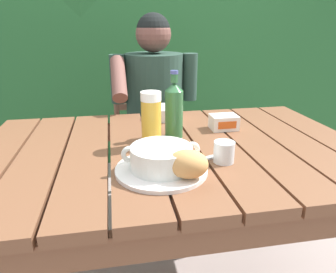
# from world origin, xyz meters

# --- Properties ---
(dining_table) EXTENTS (1.36, 0.87, 0.75)m
(dining_table) POSITION_xyz_m (-0.00, 0.00, 0.66)
(dining_table) COLOR brown
(dining_table) RESTS_ON ground_plane
(hedge_backdrop) EXTENTS (3.93, 0.93, 2.51)m
(hedge_backdrop) POSITION_xyz_m (-0.08, 1.85, 1.01)
(hedge_backdrop) COLOR #265D2F
(hedge_backdrop) RESTS_ON ground_plane
(chair_near_diner) EXTENTS (0.46, 0.45, 0.96)m
(chair_near_diner) POSITION_xyz_m (0.03, 0.87, 0.48)
(chair_near_diner) COLOR brown
(chair_near_diner) RESTS_ON ground_plane
(person_eating) EXTENTS (0.48, 0.47, 1.21)m
(person_eating) POSITION_xyz_m (0.03, 0.67, 0.71)
(person_eating) COLOR #274035
(person_eating) RESTS_ON ground_plane
(serving_plate) EXTENTS (0.27, 0.27, 0.01)m
(serving_plate) POSITION_xyz_m (-0.08, -0.19, 0.76)
(serving_plate) COLOR white
(serving_plate) RESTS_ON dining_table
(soup_bowl) EXTENTS (0.23, 0.18, 0.07)m
(soup_bowl) POSITION_xyz_m (-0.08, -0.19, 0.80)
(soup_bowl) COLOR white
(soup_bowl) RESTS_ON serving_plate
(bread_roll) EXTENTS (0.13, 0.11, 0.08)m
(bread_roll) POSITION_xyz_m (-0.01, -0.26, 0.80)
(bread_roll) COLOR tan
(bread_roll) RESTS_ON serving_plate
(beer_glass) EXTENTS (0.07, 0.07, 0.19)m
(beer_glass) POSITION_xyz_m (-0.08, 0.01, 0.85)
(beer_glass) COLOR gold
(beer_glass) RESTS_ON dining_table
(beer_bottle) EXTENTS (0.07, 0.07, 0.25)m
(beer_bottle) POSITION_xyz_m (0.02, 0.09, 0.86)
(beer_bottle) COLOR #2C6135
(beer_bottle) RESTS_ON dining_table
(water_glass_small) EXTENTS (0.07, 0.07, 0.07)m
(water_glass_small) POSITION_xyz_m (0.13, -0.16, 0.78)
(water_glass_small) COLOR silver
(water_glass_small) RESTS_ON dining_table
(butter_tub) EXTENTS (0.11, 0.08, 0.06)m
(butter_tub) POSITION_xyz_m (0.24, 0.14, 0.78)
(butter_tub) COLOR white
(butter_tub) RESTS_ON dining_table
(table_knife) EXTENTS (0.16, 0.08, 0.01)m
(table_knife) POSITION_xyz_m (0.07, -0.14, 0.75)
(table_knife) COLOR silver
(table_knife) RESTS_ON dining_table
(diner_bowl) EXTENTS (0.15, 0.15, 0.05)m
(diner_bowl) POSITION_xyz_m (0.03, 0.33, 0.78)
(diner_bowl) COLOR white
(diner_bowl) RESTS_ON dining_table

